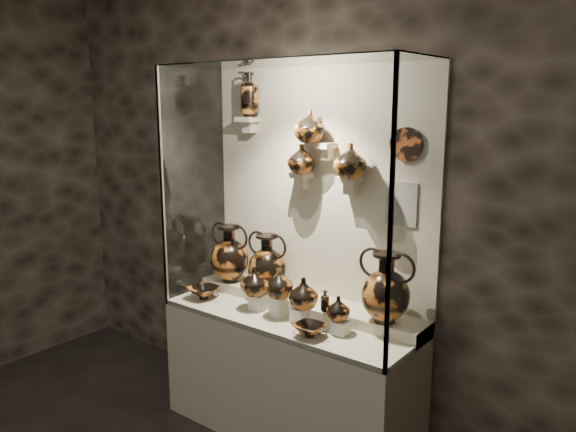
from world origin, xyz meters
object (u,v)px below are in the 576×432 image
(jug_b, at_px, (279,283))
(jug_e, at_px, (338,308))
(jug_a, at_px, (254,281))
(ovoid_vase_a, at_px, (302,159))
(ovoid_vase_b, at_px, (310,126))
(ovoid_vase_c, at_px, (350,161))
(amphora_right, at_px, (386,287))
(lekythos_small, at_px, (325,300))
(kylix_left, at_px, (204,292))
(jug_c, at_px, (304,293))
(amphora_mid, at_px, (267,262))
(lekythos_tall, at_px, (250,92))
(kylix_right, at_px, (310,329))
(amphora_left, at_px, (230,253))

(jug_b, bearing_deg, jug_e, -7.84)
(jug_a, relative_size, ovoid_vase_a, 1.01)
(jug_e, height_order, ovoid_vase_b, ovoid_vase_b)
(ovoid_vase_b, height_order, ovoid_vase_c, ovoid_vase_b)
(amphora_right, height_order, ovoid_vase_c, ovoid_vase_c)
(lekythos_small, xyz_separation_m, ovoid_vase_b, (-0.30, 0.25, 1.00))
(amphora_right, xyz_separation_m, kylix_left, (-1.26, -0.24, -0.23))
(jug_b, xyz_separation_m, jug_c, (0.17, 0.03, -0.04))
(amphora_mid, distance_m, ovoid_vase_a, 0.76)
(jug_a, xyz_separation_m, lekythos_tall, (-0.27, 0.29, 1.21))
(jug_e, relative_size, ovoid_vase_c, 0.69)
(lekythos_tall, height_order, ovoid_vase_a, lekythos_tall)
(kylix_right, bearing_deg, jug_c, 154.85)
(kylix_left, bearing_deg, amphora_mid, 44.18)
(jug_c, relative_size, ovoid_vase_c, 0.92)
(lekythos_tall, relative_size, ovoid_vase_b, 1.61)
(jug_b, xyz_separation_m, ovoid_vase_c, (0.35, 0.25, 0.77))
(amphora_right, height_order, jug_c, amphora_right)
(jug_b, relative_size, kylix_right, 0.83)
(ovoid_vase_b, bearing_deg, lekythos_small, -45.49)
(amphora_left, distance_m, ovoid_vase_b, 1.12)
(kylix_left, xyz_separation_m, kylix_right, (0.95, -0.07, -0.01))
(jug_c, relative_size, jug_e, 1.33)
(jug_a, distance_m, jug_c, 0.38)
(jug_c, relative_size, ovoid_vase_a, 1.03)
(jug_e, xyz_separation_m, ovoid_vase_c, (-0.09, 0.24, 0.84))
(jug_e, relative_size, lekythos_tall, 0.44)
(lekythos_tall, bearing_deg, lekythos_small, -36.48)
(amphora_left, bearing_deg, jug_b, 2.20)
(jug_a, height_order, kylix_left, jug_a)
(amphora_left, bearing_deg, ovoid_vase_a, 27.11)
(jug_a, distance_m, jug_e, 0.64)
(amphora_left, distance_m, jug_b, 0.63)
(lekythos_tall, bearing_deg, jug_e, -34.00)
(amphora_right, xyz_separation_m, lekythos_tall, (-1.12, 0.10, 1.12))
(ovoid_vase_a, height_order, ovoid_vase_c, ovoid_vase_c)
(ovoid_vase_c, bearing_deg, jug_b, -152.48)
(jug_c, bearing_deg, jug_b, -152.77)
(amphora_left, bearing_deg, jug_a, -5.87)
(lekythos_tall, bearing_deg, jug_b, -48.51)
(ovoid_vase_b, bearing_deg, amphora_mid, -174.71)
(kylix_left, distance_m, ovoid_vase_b, 1.35)
(amphora_right, relative_size, ovoid_vase_a, 2.25)
(lekythos_small, distance_m, ovoid_vase_b, 1.07)
(jug_c, distance_m, ovoid_vase_c, 0.85)
(amphora_right, height_order, ovoid_vase_a, ovoid_vase_a)
(amphora_mid, xyz_separation_m, jug_c, (0.43, -0.17, -0.08))
(kylix_left, bearing_deg, jug_e, 12.88)
(kylix_right, distance_m, ovoid_vase_a, 1.07)
(jug_c, bearing_deg, amphora_mid, 175.90)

